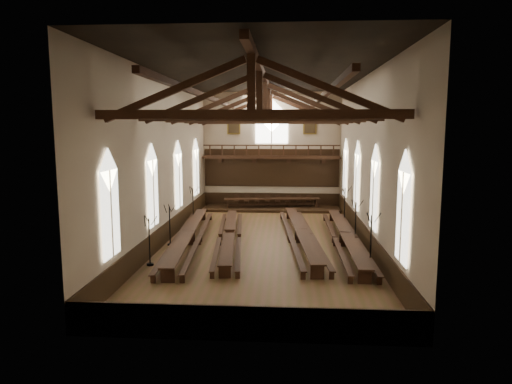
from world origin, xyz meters
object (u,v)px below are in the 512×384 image
dais (272,208)px  refectory_row_a (188,234)px  candelabrum_right_near (370,250)px  refectory_row_c (300,232)px  refectory_row_d (345,235)px  refectory_row_b (229,234)px  candelabrum_left_near (150,250)px  candelabrum_left_mid (170,233)px  high_table (272,200)px  candelabrum_right_mid (355,229)px  candelabrum_left_far (193,211)px  candelabrum_right_far (344,212)px

dais → refectory_row_a: bearing=-111.3°
candelabrum_right_near → refectory_row_a: bearing=158.8°
refectory_row_c → refectory_row_d: refectory_row_c is taller
refectory_row_b → candelabrum_left_near: size_ratio=5.49×
dais → candelabrum_right_near: size_ratio=4.10×
refectory_row_b → candelabrum_left_mid: bearing=-165.8°
high_table → refectory_row_c: bearing=-79.2°
high_table → candelabrum_left_near: (-5.66, -16.42, -0.08)m
dais → high_table: size_ratio=1.39×
candelabrum_left_near → candelabrum_right_near: bearing=2.9°
refectory_row_b → candelabrum_right_mid: 7.73m
candelabrum_right_near → dais: bearing=108.9°
refectory_row_a → high_table: bearing=68.7°
refectory_row_d → refectory_row_b: bearing=179.4°
candelabrum_left_far → candelabrum_right_near: (11.10, -10.29, 0.03)m
candelabrum_left_far → candelabrum_right_mid: 12.26m
candelabrum_right_far → candelabrum_right_mid: bearing=-90.0°
candelabrum_right_mid → candelabrum_right_far: size_ratio=0.93×
refectory_row_c → candelabrum_right_mid: (3.35, 0.19, 0.21)m
refectory_row_a → refectory_row_d: refectory_row_a is taller
refectory_row_c → dais: bearing=100.8°
candelabrum_right_far → candelabrum_left_mid: bearing=-148.1°
high_table → candelabrum_right_mid: (5.44, -10.79, -0.07)m
candelabrum_left_far → candelabrum_left_mid: bearing=-90.0°
refectory_row_a → refectory_row_c: size_ratio=1.00×
refectory_row_a → refectory_row_c: refectory_row_c is taller
refectory_row_a → refectory_row_d: 9.41m
refectory_row_d → candelabrum_left_mid: (-10.41, -0.80, 0.18)m
refectory_row_c → dais: size_ratio=1.31×
candelabrum_left_far → high_table: bearing=44.6°
refectory_row_c → dais: refectory_row_c is taller
candelabrum_left_near → high_table: bearing=71.0°
refectory_row_b → refectory_row_d: size_ratio=0.97×
refectory_row_a → refectory_row_b: 2.44m
refectory_row_d → dais: refectory_row_d is taller
refectory_row_b → candelabrum_right_far: (7.69, 6.03, 0.33)m
high_table → candelabrum_right_far: bearing=-45.2°
refectory_row_c → dais: 11.18m
refectory_row_d → high_table: (-4.75, 11.57, 0.29)m
candelabrum_right_mid → candelabrum_right_far: candelabrum_right_far is taller
candelabrum_right_near → candelabrum_right_far: candelabrum_right_far is taller
candelabrum_right_near → candelabrum_right_mid: candelabrum_right_near is taller
refectory_row_d → candelabrum_left_near: candelabrum_left_near is taller
refectory_row_a → candelabrum_left_far: size_ratio=5.56×
refectory_row_d → candelabrum_right_far: 6.15m
candelabrum_left_far → candelabrum_right_mid: size_ratio=1.03×
refectory_row_a → refectory_row_c: bearing=8.2°
refectory_row_a → candelabrum_right_far: candelabrum_right_far is taller
candelabrum_left_mid → candelabrum_right_near: bearing=-17.5°
refectory_row_a → candelabrum_left_mid: candelabrum_left_mid is taller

